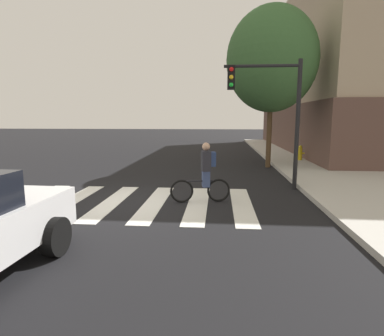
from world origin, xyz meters
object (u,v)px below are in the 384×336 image
street_tree_near (272,60)px  traffic_light_near (272,102)px  cyclist (205,173)px  fire_hydrant (300,153)px

street_tree_near → traffic_light_near: bearing=-98.0°
cyclist → traffic_light_near: (2.08, 1.84, 2.02)m
fire_hydrant → cyclist: bearing=-119.1°
traffic_light_near → street_tree_near: street_tree_near is taller
traffic_light_near → cyclist: bearing=-138.5°
traffic_light_near → fire_hydrant: size_ratio=5.38×
traffic_light_near → street_tree_near: bearing=82.0°
fire_hydrant → street_tree_near: 5.18m
fire_hydrant → street_tree_near: size_ratio=0.10×
cyclist → traffic_light_near: traffic_light_near is taller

